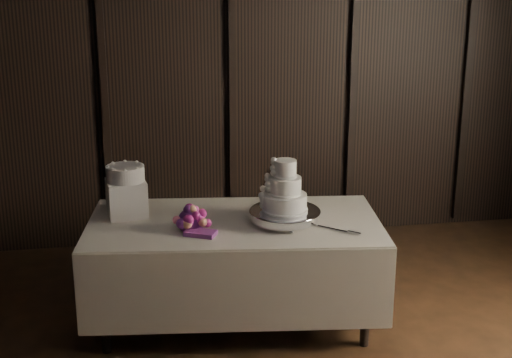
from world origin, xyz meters
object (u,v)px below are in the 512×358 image
object	(u,v)px
display_table	(235,267)
wedding_cake	(282,192)
bouquet	(191,219)
box_pedestal	(127,198)
small_cake	(125,173)
cake_stand	(285,217)

from	to	relation	value
display_table	wedding_cake	world-z (taller)	wedding_cake
bouquet	display_table	bearing A→B (deg)	20.28
display_table	box_pedestal	distance (m)	0.89
bouquet	small_cake	bearing A→B (deg)	138.84
bouquet	small_cake	world-z (taller)	small_cake
bouquet	cake_stand	bearing A→B (deg)	0.52
wedding_cake	box_pedestal	xyz separation A→B (m)	(-1.02, 0.37, -0.10)
box_pedestal	small_cake	xyz separation A→B (m)	(0.00, 0.00, 0.18)
wedding_cake	box_pedestal	distance (m)	1.09
display_table	cake_stand	bearing A→B (deg)	-10.92
box_pedestal	display_table	bearing A→B (deg)	-19.10
cake_stand	small_cake	xyz separation A→B (m)	(-1.05, 0.36, 0.26)
wedding_cake	small_cake	xyz separation A→B (m)	(-1.02, 0.37, 0.07)
display_table	small_cake	xyz separation A→B (m)	(-0.72, 0.25, 0.65)
cake_stand	wedding_cake	world-z (taller)	wedding_cake
display_table	box_pedestal	xyz separation A→B (m)	(-0.72, 0.25, 0.47)
box_pedestal	wedding_cake	bearing A→B (deg)	-19.94
box_pedestal	cake_stand	bearing A→B (deg)	-18.77
display_table	small_cake	bearing A→B (deg)	168.02
wedding_cake	box_pedestal	size ratio (longest dim) A/B	1.35
cake_stand	small_cake	world-z (taller)	small_cake
display_table	bouquet	distance (m)	0.53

